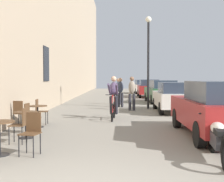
# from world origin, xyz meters

# --- Properties ---
(cafe_chair_near_toward_street) EXTENTS (0.45, 0.45, 0.89)m
(cafe_chair_near_toward_street) POSITION_xyz_m (-1.53, 2.50, 0.52)
(cafe_chair_near_toward_street) COLOR black
(cafe_chair_near_toward_street) RESTS_ON ground_plane
(cafe_table_mid) EXTENTS (0.64, 0.64, 0.72)m
(cafe_table_mid) POSITION_xyz_m (-2.17, 4.23, 0.52)
(cafe_table_mid) COLOR black
(cafe_table_mid) RESTS_ON ground_plane
(cafe_chair_mid_toward_street) EXTENTS (0.43, 0.43, 0.89)m
(cafe_chair_mid_toward_street) POSITION_xyz_m (-2.25, 4.91, 0.52)
(cafe_chair_mid_toward_street) COLOR black
(cafe_chair_mid_toward_street) RESTS_ON ground_plane
(cafe_chair_mid_toward_wall) EXTENTS (0.39, 0.39, 0.89)m
(cafe_chair_mid_toward_wall) POSITION_xyz_m (-2.10, 3.56, 0.52)
(cafe_chair_mid_toward_wall) COLOR black
(cafe_chair_mid_toward_wall) RESTS_ON ground_plane
(cafe_table_far) EXTENTS (0.64, 0.64, 0.72)m
(cafe_table_far) POSITION_xyz_m (-2.33, 6.05, 0.52)
(cafe_table_far) COLOR black
(cafe_table_far) RESTS_ON ground_plane
(cafe_chair_far_toward_street) EXTENTS (0.44, 0.44, 0.89)m
(cafe_chair_far_toward_street) POSITION_xyz_m (-2.91, 5.97, 0.52)
(cafe_chair_far_toward_street) COLOR black
(cafe_chair_far_toward_street) RESTS_ON ground_plane
(cafe_chair_far_toward_wall) EXTENTS (0.39, 0.39, 0.89)m
(cafe_chair_far_toward_wall) POSITION_xyz_m (-2.41, 6.63, 0.52)
(cafe_chair_far_toward_wall) COLOR black
(cafe_chair_far_toward_wall) RESTS_ON ground_plane
(cyclist_on_bicycle) EXTENTS (0.52, 1.76, 1.74)m
(cyclist_on_bicycle) POSITION_xyz_m (0.16, 8.06, 0.81)
(cyclist_on_bicycle) COLOR black
(cyclist_on_bicycle) RESTS_ON ground_plane
(pedestrian_near) EXTENTS (0.36, 0.27, 1.71)m
(pedestrian_near) POSITION_xyz_m (1.06, 11.27, 0.97)
(pedestrian_near) COLOR #26262D
(pedestrian_near) RESTS_ON ground_plane
(pedestrian_mid) EXTENTS (0.36, 0.27, 1.65)m
(pedestrian_mid) POSITION_xyz_m (0.50, 13.04, 0.93)
(pedestrian_mid) COLOR #26262D
(pedestrian_mid) RESTS_ON ground_plane
(pedestrian_far) EXTENTS (0.38, 0.30, 1.62)m
(pedestrian_far) POSITION_xyz_m (0.41, 14.71, 0.91)
(pedestrian_far) COLOR #26262D
(pedestrian_far) RESTS_ON ground_plane
(street_lamp) EXTENTS (0.32, 0.32, 4.90)m
(street_lamp) POSITION_xyz_m (1.98, 12.19, 3.11)
(street_lamp) COLOR black
(street_lamp) RESTS_ON ground_plane
(parked_car_nearest) EXTENTS (1.90, 4.37, 1.55)m
(parked_car_nearest) POSITION_xyz_m (3.06, 4.46, 0.80)
(parked_car_nearest) COLOR maroon
(parked_car_nearest) RESTS_ON ground_plane
(parked_car_second) EXTENTS (1.80, 4.07, 1.43)m
(parked_car_second) POSITION_xyz_m (3.06, 10.62, 0.74)
(parked_car_second) COLOR beige
(parked_car_second) RESTS_ON ground_plane
(parked_car_third) EXTENTS (1.88, 4.25, 1.49)m
(parked_car_third) POSITION_xyz_m (3.29, 16.23, 0.77)
(parked_car_third) COLOR #23512D
(parked_car_third) RESTS_ON ground_plane
(parked_car_fourth) EXTENTS (1.91, 4.32, 1.52)m
(parked_car_fourth) POSITION_xyz_m (3.06, 22.04, 0.79)
(parked_car_fourth) COLOR maroon
(parked_car_fourth) RESTS_ON ground_plane
(parked_car_fifth) EXTENTS (1.87, 4.20, 1.47)m
(parked_car_fifth) POSITION_xyz_m (3.08, 28.37, 0.76)
(parked_car_fifth) COLOR beige
(parked_car_fifth) RESTS_ON ground_plane
(parked_motorcycle) EXTENTS (0.62, 2.14, 0.92)m
(parked_motorcycle) POSITION_xyz_m (2.30, 2.11, 0.40)
(parked_motorcycle) COLOR black
(parked_motorcycle) RESTS_ON ground_plane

